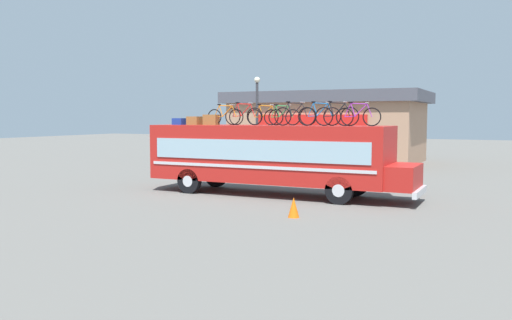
{
  "coord_description": "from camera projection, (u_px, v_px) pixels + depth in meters",
  "views": [
    {
      "loc": [
        8.98,
        -19.66,
        3.19
      ],
      "look_at": [
        -0.53,
        0.0,
        1.4
      ],
      "focal_mm": 37.1,
      "sensor_mm": 36.0,
      "label": 1
    }
  ],
  "objects": [
    {
      "name": "rooftop_bicycle_7",
      "position": [
        337.0,
        115.0,
        19.99
      ],
      "size": [
        1.73,
        0.44,
        0.96
      ],
      "color": "black",
      "rests_on": "bus"
    },
    {
      "name": "rooftop_bicycle_6",
      "position": [
        320.0,
        116.0,
        20.63
      ],
      "size": [
        1.71,
        0.44,
        0.96
      ],
      "color": "black",
      "rests_on": "bus"
    },
    {
      "name": "bus",
      "position": [
        272.0,
        155.0,
        21.58
      ],
      "size": [
        11.13,
        2.58,
        2.84
      ],
      "color": "red",
      "rests_on": "ground"
    },
    {
      "name": "rooftop_bicycle_3",
      "position": [
        265.0,
        116.0,
        21.92
      ],
      "size": [
        1.64,
        0.44,
        0.89
      ],
      "color": "black",
      "rests_on": "bus"
    },
    {
      "name": "rooftop_bicycle_5",
      "position": [
        295.0,
        115.0,
        20.57
      ],
      "size": [
        1.73,
        0.44,
        0.96
      ],
      "color": "black",
      "rests_on": "bus"
    },
    {
      "name": "roadside_building",
      "position": [
        328.0,
        126.0,
        37.83
      ],
      "size": [
        13.54,
        8.16,
        4.91
      ],
      "color": "tan",
      "rests_on": "ground"
    },
    {
      "name": "ground_plane",
      "position": [
        268.0,
        194.0,
        21.8
      ],
      "size": [
        120.0,
        120.0,
        0.0
      ],
      "primitive_type": "plane",
      "color": "#605E59"
    },
    {
      "name": "traffic_cone",
      "position": [
        294.0,
        207.0,
        16.77
      ],
      "size": [
        0.37,
        0.37,
        0.65
      ],
      "primitive_type": "cone",
      "color": "orange",
      "rests_on": "ground"
    },
    {
      "name": "rooftop_bicycle_8",
      "position": [
        358.0,
        116.0,
        19.59
      ],
      "size": [
        1.71,
        0.44,
        0.92
      ],
      "color": "black",
      "rests_on": "bus"
    },
    {
      "name": "rooftop_bicycle_2",
      "position": [
        244.0,
        115.0,
        22.2
      ],
      "size": [
        1.76,
        0.44,
        0.97
      ],
      "color": "black",
      "rests_on": "bus"
    },
    {
      "name": "rooftop_bicycle_4",
      "position": [
        282.0,
        116.0,
        21.51
      ],
      "size": [
        1.61,
        0.44,
        0.88
      ],
      "color": "black",
      "rests_on": "bus"
    },
    {
      "name": "luggage_bag_1",
      "position": [
        180.0,
        121.0,
        23.04
      ],
      "size": [
        0.48,
        0.49,
        0.29
      ],
      "primitive_type": "cube",
      "color": "#193899",
      "rests_on": "bus"
    },
    {
      "name": "luggage_bag_2",
      "position": [
        195.0,
        121.0,
        22.88
      ],
      "size": [
        0.54,
        0.54,
        0.36
      ],
      "primitive_type": "cube",
      "color": "olive",
      "rests_on": "bus"
    },
    {
      "name": "rooftop_bicycle_1",
      "position": [
        225.0,
        116.0,
        22.38
      ],
      "size": [
        1.73,
        0.44,
        0.9
      ],
      "color": "black",
      "rests_on": "bus"
    },
    {
      "name": "street_lamp",
      "position": [
        257.0,
        119.0,
        27.62
      ],
      "size": [
        0.3,
        0.3,
        5.26
      ],
      "color": "#38383D",
      "rests_on": "ground"
    },
    {
      "name": "luggage_bag_3",
      "position": [
        211.0,
        120.0,
        22.62
      ],
      "size": [
        0.63,
        0.38,
        0.44
      ],
      "primitive_type": "cube",
      "color": "olive",
      "rests_on": "bus"
    }
  ]
}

